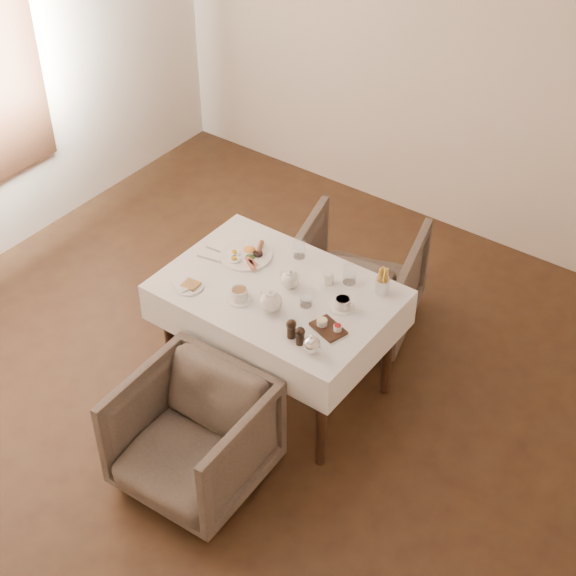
% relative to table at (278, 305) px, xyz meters
% --- Properties ---
extents(table, '(1.28, 0.88, 0.75)m').
position_rel_table_xyz_m(table, '(0.00, 0.00, 0.00)').
color(table, black).
rests_on(table, ground).
extents(armchair_near, '(0.73, 0.75, 0.66)m').
position_rel_table_xyz_m(armchair_near, '(0.06, -0.83, -0.31)').
color(armchair_near, '#483D35').
rests_on(armchair_near, ground).
extents(armchair_far, '(0.92, 0.93, 0.70)m').
position_rel_table_xyz_m(armchair_far, '(0.05, 0.77, -0.29)').
color(armchair_far, '#483D35').
rests_on(armchair_far, ground).
extents(breakfast_plate, '(0.30, 0.30, 0.04)m').
position_rel_table_xyz_m(breakfast_plate, '(-0.32, 0.14, 0.13)').
color(breakfast_plate, white).
rests_on(breakfast_plate, table).
extents(side_plate, '(0.18, 0.17, 0.02)m').
position_rel_table_xyz_m(side_plate, '(-0.41, -0.28, 0.12)').
color(side_plate, white).
rests_on(side_plate, table).
extents(teapot_centre, '(0.16, 0.13, 0.12)m').
position_rel_table_xyz_m(teapot_centre, '(0.05, 0.05, 0.18)').
color(teapot_centre, white).
rests_on(teapot_centre, table).
extents(teapot_front, '(0.21, 0.19, 0.14)m').
position_rel_table_xyz_m(teapot_front, '(0.08, -0.17, 0.19)').
color(teapot_front, white).
rests_on(teapot_front, table).
extents(creamer, '(0.08, 0.08, 0.07)m').
position_rel_table_xyz_m(creamer, '(0.20, 0.20, 0.15)').
color(creamer, white).
rests_on(creamer, table).
extents(teacup_near, '(0.14, 0.14, 0.07)m').
position_rel_table_xyz_m(teacup_near, '(-0.11, -0.20, 0.15)').
color(teacup_near, white).
rests_on(teacup_near, table).
extents(teacup_far, '(0.13, 0.13, 0.07)m').
position_rel_table_xyz_m(teacup_far, '(0.38, 0.07, 0.15)').
color(teacup_far, white).
rests_on(teacup_far, table).
extents(glass_left, '(0.09, 0.09, 0.10)m').
position_rel_table_xyz_m(glass_left, '(-0.08, 0.31, 0.17)').
color(glass_left, silver).
rests_on(glass_left, table).
extents(glass_mid, '(0.07, 0.07, 0.09)m').
position_rel_table_xyz_m(glass_mid, '(0.21, -0.02, 0.16)').
color(glass_mid, silver).
rests_on(glass_mid, table).
extents(glass_right, '(0.10, 0.10, 0.10)m').
position_rel_table_xyz_m(glass_right, '(0.29, 0.28, 0.17)').
color(glass_right, silver).
rests_on(glass_right, table).
extents(condiment_board, '(0.21, 0.17, 0.05)m').
position_rel_table_xyz_m(condiment_board, '(0.42, -0.12, 0.13)').
color(condiment_board, black).
rests_on(condiment_board, table).
extents(pepper_mill_left, '(0.06, 0.06, 0.11)m').
position_rel_table_xyz_m(pepper_mill_left, '(0.29, -0.28, 0.17)').
color(pepper_mill_left, black).
rests_on(pepper_mill_left, table).
extents(pepper_mill_right, '(0.07, 0.07, 0.11)m').
position_rel_table_xyz_m(pepper_mill_right, '(0.36, -0.29, 0.17)').
color(pepper_mill_right, black).
rests_on(pepper_mill_right, table).
extents(silver_pot, '(0.13, 0.12, 0.12)m').
position_rel_table_xyz_m(silver_pot, '(0.45, -0.31, 0.18)').
color(silver_pot, white).
rests_on(silver_pot, table).
extents(fries_cup, '(0.08, 0.08, 0.17)m').
position_rel_table_xyz_m(fries_cup, '(0.48, 0.31, 0.19)').
color(fries_cup, silver).
rests_on(fries_cup, table).
extents(cutlery_fork, '(0.18, 0.03, 0.00)m').
position_rel_table_xyz_m(cutlery_fork, '(-0.48, 0.07, 0.12)').
color(cutlery_fork, silver).
rests_on(cutlery_fork, table).
extents(cutlery_knife, '(0.19, 0.05, 0.00)m').
position_rel_table_xyz_m(cutlery_knife, '(-0.46, -0.02, 0.12)').
color(cutlery_knife, silver).
rests_on(cutlery_knife, table).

